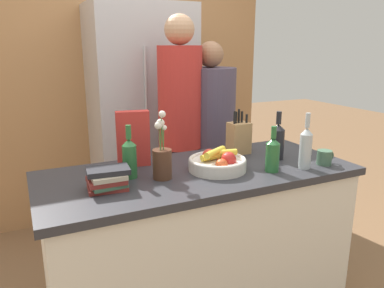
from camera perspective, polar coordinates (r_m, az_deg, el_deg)
name	(u,v)px	position (r m, az deg, el deg)	size (l,w,h in m)	color
kitchen_island	(199,247)	(2.17, 1.02, -15.43)	(1.66, 0.70, 0.92)	silver
back_wall_wood	(116,75)	(3.49, -11.49, 10.32)	(2.86, 0.12, 2.60)	#AD7A4C
refrigerator	(142,120)	(3.22, -7.59, 3.65)	(0.81, 0.62, 1.88)	#B7B7BC
fruit_bowl	(217,162)	(1.97, 3.91, -2.77)	(0.30, 0.30, 0.12)	silver
knife_block	(239,137)	(2.28, 7.14, 1.01)	(0.12, 0.10, 0.27)	tan
flower_vase	(162,159)	(1.83, -4.59, -2.34)	(0.09, 0.09, 0.34)	#4C2D1E
cereal_box	(133,139)	(2.04, -8.96, 0.80)	(0.18, 0.09, 0.30)	red
coffee_mug	(325,157)	(2.18, 19.56, -1.94)	(0.11, 0.08, 0.08)	#42664C
book_stack	(108,179)	(1.75, -12.74, -5.20)	(0.20, 0.15, 0.10)	maroon
bottle_oil	(130,157)	(1.86, -9.50, -2.00)	(0.07, 0.07, 0.27)	#286633
bottle_vinegar	(278,140)	(2.20, 12.91, 0.54)	(0.08, 0.08, 0.28)	black
bottle_wine	(273,154)	(1.98, 12.18, -1.47)	(0.07, 0.07, 0.24)	#286633
bottle_water	(306,147)	(2.06, 16.93, -0.43)	(0.06, 0.06, 0.30)	#B2BCC1
person_at_sink	(180,125)	(2.66, -1.82, 2.85)	(0.31, 0.31, 1.76)	#383842
person_in_blue	(210,138)	(2.81, 2.70, 0.95)	(0.37, 0.37, 1.59)	#383842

